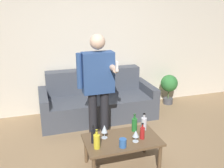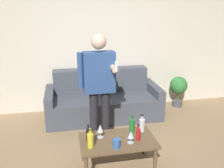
{
  "view_description": "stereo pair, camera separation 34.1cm",
  "coord_description": "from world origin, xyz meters",
  "px_view_note": "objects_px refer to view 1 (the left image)",
  "views": [
    {
      "loc": [
        -0.97,
        -2.47,
        2.01
      ],
      "look_at": [
        -0.01,
        0.66,
        0.95
      ],
      "focal_mm": 40.0,
      "sensor_mm": 36.0,
      "label": 1
    },
    {
      "loc": [
        -0.64,
        -2.55,
        2.01
      ],
      "look_at": [
        -0.01,
        0.66,
        0.95
      ],
      "focal_mm": 40.0,
      "sensor_mm": 36.0,
      "label": 2
    }
  ],
  "objects_px": {
    "coffee_table": "(122,142)",
    "person_standing_front": "(98,82)",
    "bottle_orange": "(142,133)",
    "couch": "(97,101)"
  },
  "relations": [
    {
      "from": "couch",
      "to": "person_standing_front",
      "type": "height_order",
      "value": "person_standing_front"
    },
    {
      "from": "person_standing_front",
      "to": "coffee_table",
      "type": "bearing_deg",
      "value": -80.62
    },
    {
      "from": "person_standing_front",
      "to": "couch",
      "type": "bearing_deg",
      "value": 77.41
    },
    {
      "from": "bottle_orange",
      "to": "person_standing_front",
      "type": "bearing_deg",
      "value": 114.69
    },
    {
      "from": "coffee_table",
      "to": "bottle_orange",
      "type": "distance_m",
      "value": 0.28
    },
    {
      "from": "coffee_table",
      "to": "couch",
      "type": "bearing_deg",
      "value": 87.37
    },
    {
      "from": "coffee_table",
      "to": "bottle_orange",
      "type": "relative_size",
      "value": 4.47
    },
    {
      "from": "coffee_table",
      "to": "bottle_orange",
      "type": "bearing_deg",
      "value": -14.7
    },
    {
      "from": "coffee_table",
      "to": "person_standing_front",
      "type": "height_order",
      "value": "person_standing_front"
    },
    {
      "from": "couch",
      "to": "bottle_orange",
      "type": "relative_size",
      "value": 9.76
    }
  ]
}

